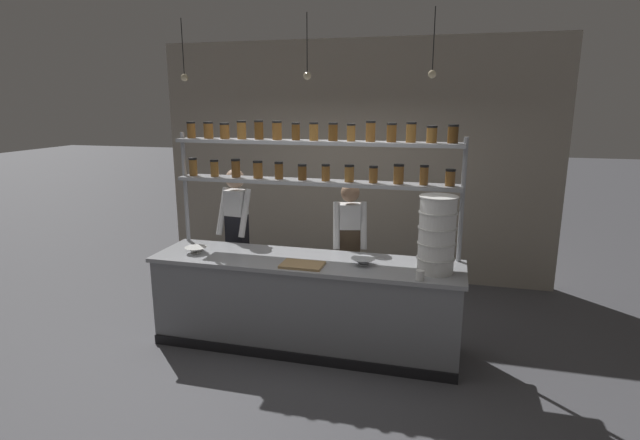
{
  "coord_description": "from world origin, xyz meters",
  "views": [
    {
      "loc": [
        1.34,
        -4.5,
        2.43
      ],
      "look_at": [
        0.1,
        0.2,
        1.28
      ],
      "focal_mm": 28.0,
      "sensor_mm": 36.0,
      "label": 1
    }
  ],
  "objects_px": {
    "cutting_board": "(302,265)",
    "prep_bowl_near_left": "(363,262)",
    "prep_bowl_center_front": "(196,250)",
    "serving_cup_front": "(420,275)",
    "chef_center": "(350,245)",
    "chef_left": "(237,231)",
    "spice_shelf_unit": "(314,163)",
    "container_stack": "(437,235)"
  },
  "relations": [
    {
      "from": "prep_bowl_near_left",
      "to": "serving_cup_front",
      "type": "relative_size",
      "value": 2.73
    },
    {
      "from": "spice_shelf_unit",
      "to": "cutting_board",
      "type": "height_order",
      "value": "spice_shelf_unit"
    },
    {
      "from": "chef_left",
      "to": "prep_bowl_near_left",
      "type": "xyz_separation_m",
      "value": [
        1.59,
        -0.64,
        -0.03
      ]
    },
    {
      "from": "spice_shelf_unit",
      "to": "chef_left",
      "type": "distance_m",
      "value": 1.34
    },
    {
      "from": "container_stack",
      "to": "spice_shelf_unit",
      "type": "bearing_deg",
      "value": 162.8
    },
    {
      "from": "prep_bowl_center_front",
      "to": "chef_center",
      "type": "bearing_deg",
      "value": 26.52
    },
    {
      "from": "serving_cup_front",
      "to": "spice_shelf_unit",
      "type": "bearing_deg",
      "value": 150.7
    },
    {
      "from": "cutting_board",
      "to": "prep_bowl_center_front",
      "type": "relative_size",
      "value": 1.78
    },
    {
      "from": "spice_shelf_unit",
      "to": "container_stack",
      "type": "distance_m",
      "value": 1.42
    },
    {
      "from": "spice_shelf_unit",
      "to": "chef_center",
      "type": "height_order",
      "value": "spice_shelf_unit"
    },
    {
      "from": "spice_shelf_unit",
      "to": "prep_bowl_center_front",
      "type": "height_order",
      "value": "spice_shelf_unit"
    },
    {
      "from": "chef_center",
      "to": "cutting_board",
      "type": "height_order",
      "value": "chef_center"
    },
    {
      "from": "cutting_board",
      "to": "prep_bowl_near_left",
      "type": "relative_size",
      "value": 1.7
    },
    {
      "from": "cutting_board",
      "to": "chef_left",
      "type": "bearing_deg",
      "value": 141.44
    },
    {
      "from": "chef_center",
      "to": "prep_bowl_near_left",
      "type": "height_order",
      "value": "chef_center"
    },
    {
      "from": "spice_shelf_unit",
      "to": "cutting_board",
      "type": "distance_m",
      "value": 1.05
    },
    {
      "from": "cutting_board",
      "to": "serving_cup_front",
      "type": "bearing_deg",
      "value": -5.26
    },
    {
      "from": "cutting_board",
      "to": "chef_center",
      "type": "bearing_deg",
      "value": 71.75
    },
    {
      "from": "cutting_board",
      "to": "serving_cup_front",
      "type": "relative_size",
      "value": 4.64
    },
    {
      "from": "spice_shelf_unit",
      "to": "container_stack",
      "type": "relative_size",
      "value": 4.2
    },
    {
      "from": "chef_left",
      "to": "container_stack",
      "type": "bearing_deg",
      "value": -9.88
    },
    {
      "from": "prep_bowl_near_left",
      "to": "prep_bowl_center_front",
      "type": "height_order",
      "value": "prep_bowl_near_left"
    },
    {
      "from": "serving_cup_front",
      "to": "chef_left",
      "type": "bearing_deg",
      "value": 156.55
    },
    {
      "from": "chef_left",
      "to": "cutting_board",
      "type": "distance_m",
      "value": 1.32
    },
    {
      "from": "spice_shelf_unit",
      "to": "chef_center",
      "type": "relative_size",
      "value": 1.86
    },
    {
      "from": "container_stack",
      "to": "cutting_board",
      "type": "height_order",
      "value": "container_stack"
    },
    {
      "from": "cutting_board",
      "to": "prep_bowl_near_left",
      "type": "xyz_separation_m",
      "value": [
        0.55,
        0.19,
        0.02
      ]
    },
    {
      "from": "container_stack",
      "to": "chef_left",
      "type": "bearing_deg",
      "value": 163.27
    },
    {
      "from": "spice_shelf_unit",
      "to": "container_stack",
      "type": "bearing_deg",
      "value": -17.2
    },
    {
      "from": "container_stack",
      "to": "serving_cup_front",
      "type": "bearing_deg",
      "value": -115.29
    },
    {
      "from": "cutting_board",
      "to": "serving_cup_front",
      "type": "distance_m",
      "value": 1.11
    },
    {
      "from": "spice_shelf_unit",
      "to": "prep_bowl_center_front",
      "type": "bearing_deg",
      "value": -160.39
    },
    {
      "from": "chef_left",
      "to": "prep_bowl_center_front",
      "type": "height_order",
      "value": "chef_left"
    },
    {
      "from": "container_stack",
      "to": "prep_bowl_near_left",
      "type": "bearing_deg",
      "value": 176.64
    },
    {
      "from": "prep_bowl_center_front",
      "to": "serving_cup_front",
      "type": "height_order",
      "value": "serving_cup_front"
    },
    {
      "from": "chef_center",
      "to": "prep_bowl_near_left",
      "type": "bearing_deg",
      "value": -82.12
    },
    {
      "from": "spice_shelf_unit",
      "to": "prep_bowl_center_front",
      "type": "relative_size",
      "value": 13.2
    },
    {
      "from": "chef_center",
      "to": "prep_bowl_center_front",
      "type": "distance_m",
      "value": 1.63
    },
    {
      "from": "chef_center",
      "to": "prep_bowl_near_left",
      "type": "relative_size",
      "value": 6.76
    },
    {
      "from": "cutting_board",
      "to": "prep_bowl_near_left",
      "type": "height_order",
      "value": "prep_bowl_near_left"
    },
    {
      "from": "container_stack",
      "to": "cutting_board",
      "type": "bearing_deg",
      "value": -173.1
    },
    {
      "from": "cutting_board",
      "to": "prep_bowl_center_front",
      "type": "xyz_separation_m",
      "value": [
        -1.18,
        0.13,
        0.02
      ]
    }
  ]
}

